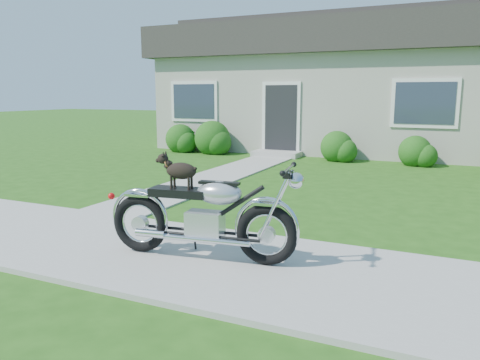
{
  "coord_description": "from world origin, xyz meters",
  "views": [
    {
      "loc": [
        3.26,
        -4.4,
        1.85
      ],
      "look_at": [
        0.79,
        1.0,
        0.75
      ],
      "focal_mm": 35.0,
      "sensor_mm": 36.0,
      "label": 1
    }
  ],
  "objects_px": {
    "potted_plant_right": "(340,147)",
    "house": "(353,84)",
    "motorcycle_with_dog": "(204,214)",
    "potted_plant_left": "(190,141)"
  },
  "relations": [
    {
      "from": "potted_plant_right",
      "to": "motorcycle_with_dog",
      "type": "distance_m",
      "value": 8.6
    },
    {
      "from": "house",
      "to": "motorcycle_with_dog",
      "type": "bearing_deg",
      "value": -86.02
    },
    {
      "from": "potted_plant_right",
      "to": "house",
      "type": "bearing_deg",
      "value": 96.77
    },
    {
      "from": "house",
      "to": "potted_plant_right",
      "type": "distance_m",
      "value": 3.89
    },
    {
      "from": "house",
      "to": "motorcycle_with_dog",
      "type": "xyz_separation_m",
      "value": [
        0.84,
        -12.03,
        -1.61
      ]
    },
    {
      "from": "house",
      "to": "potted_plant_left",
      "type": "relative_size",
      "value": 18.42
    },
    {
      "from": "potted_plant_left",
      "to": "motorcycle_with_dog",
      "type": "xyz_separation_m",
      "value": [
        5.25,
        -8.59,
        0.21
      ]
    },
    {
      "from": "house",
      "to": "potted_plant_right",
      "type": "relative_size",
      "value": 15.82
    },
    {
      "from": "potted_plant_left",
      "to": "potted_plant_right",
      "type": "bearing_deg",
      "value": 0.0
    },
    {
      "from": "potted_plant_right",
      "to": "potted_plant_left",
      "type": "bearing_deg",
      "value": 180.0
    }
  ]
}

